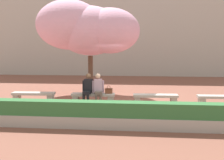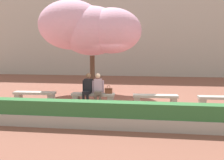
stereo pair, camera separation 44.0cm
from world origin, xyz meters
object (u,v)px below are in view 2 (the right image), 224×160
(stone_bench_near_east, at_px, (222,100))
(stone_bench_center, at_px, (155,98))
(person_seated_right, at_px, (98,88))
(handbag, at_px, (109,90))
(cherry_tree_main, at_px, (90,29))
(person_seated_left, at_px, (88,87))
(stone_bench_west_end, at_px, (35,95))
(stone_bench_near_west, at_px, (93,97))

(stone_bench_near_east, bearing_deg, stone_bench_center, 180.00)
(person_seated_right, bearing_deg, stone_bench_center, 1.27)
(handbag, distance_m, cherry_tree_main, 3.73)
(person_seated_right, height_order, handbag, person_seated_right)
(stone_bench_center, height_order, cherry_tree_main, cherry_tree_main)
(person_seated_left, bearing_deg, stone_bench_center, 1.08)
(stone_bench_center, distance_m, stone_bench_near_east, 2.59)
(stone_bench_west_end, bearing_deg, stone_bench_near_east, 0.00)
(stone_bench_near_east, bearing_deg, cherry_tree_main, 158.56)
(stone_bench_west_end, relative_size, cherry_tree_main, 0.36)
(person_seated_right, xyz_separation_m, handbag, (0.44, 0.08, -0.12))
(stone_bench_near_east, relative_size, person_seated_left, 1.42)
(stone_bench_west_end, xyz_separation_m, person_seated_left, (2.38, -0.05, 0.39))
(stone_bench_center, relative_size, cherry_tree_main, 0.36)
(person_seated_left, height_order, person_seated_right, same)
(stone_bench_near_east, distance_m, handbag, 4.54)
(stone_bench_west_end, xyz_separation_m, stone_bench_center, (5.19, 0.00, 0.00))
(stone_bench_near_west, bearing_deg, handbag, 2.35)
(stone_bench_west_end, relative_size, person_seated_right, 1.42)
(stone_bench_near_west, distance_m, person_seated_left, 0.45)
(stone_bench_west_end, height_order, stone_bench_near_east, same)
(stone_bench_west_end, distance_m, handbag, 3.26)
(person_seated_right, distance_m, handbag, 0.46)
(stone_bench_west_end, bearing_deg, person_seated_left, -1.28)
(stone_bench_near_east, height_order, person_seated_left, person_seated_left)
(stone_bench_near_east, bearing_deg, person_seated_right, -179.39)
(stone_bench_near_west, height_order, cherry_tree_main, cherry_tree_main)
(person_seated_left, distance_m, person_seated_right, 0.43)
(stone_bench_center, bearing_deg, person_seated_right, -178.73)
(person_seated_left, xyz_separation_m, person_seated_right, (0.43, 0.00, 0.00))
(stone_bench_near_east, distance_m, person_seated_right, 4.98)
(stone_bench_near_west, xyz_separation_m, stone_bench_center, (2.59, 0.00, 0.00))
(handbag, bearing_deg, person_seated_right, -169.70)
(cherry_tree_main, bearing_deg, person_seated_left, -80.09)
(person_seated_left, height_order, handbag, person_seated_left)
(stone_bench_near_east, xyz_separation_m, person_seated_right, (-4.97, -0.05, 0.39))
(person_seated_left, bearing_deg, stone_bench_west_end, 178.72)
(person_seated_right, relative_size, handbag, 3.81)
(stone_bench_center, xyz_separation_m, stone_bench_near_east, (2.59, 0.00, 0.00))
(stone_bench_near_west, distance_m, cherry_tree_main, 3.79)
(stone_bench_near_east, distance_m, person_seated_left, 5.42)
(person_seated_left, bearing_deg, cherry_tree_main, 99.91)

